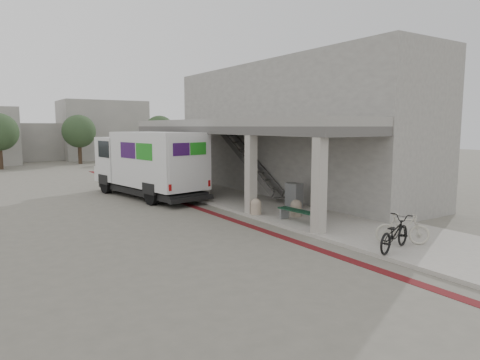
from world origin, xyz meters
TOP-DOWN VIEW (x-y plane):
  - ground at (0.00, 0.00)m, footprint 120.00×120.00m
  - bike_lane_stripe at (1.00, 2.00)m, footprint 0.35×40.00m
  - sidewalk at (4.00, 0.00)m, footprint 4.40×28.00m
  - transit_building at (6.83, 4.50)m, footprint 7.60×17.00m
  - distant_backdrop at (-2.84, 35.89)m, footprint 28.00×10.00m
  - tree_mid at (2.00, 30.00)m, footprint 3.20×3.20m
  - tree_right at (10.00, 29.00)m, footprint 3.20×3.20m
  - fedex_truck at (0.29, 7.29)m, footprint 3.65×8.23m
  - bench at (2.60, -1.95)m, footprint 0.56×1.95m
  - bollard_near at (3.22, -1.05)m, footprint 0.45×0.45m
  - bollard_far at (2.10, 0.13)m, footprint 0.44×0.44m
  - utility_cabinet at (4.33, 0.39)m, footprint 0.58×0.72m
  - bicycle_black at (2.50, -6.20)m, footprint 1.99×1.14m
  - bicycle_cream at (3.25, -5.94)m, footprint 1.50×1.40m

SIDE VIEW (x-z plane):
  - ground at x=0.00m, z-range 0.00..0.00m
  - bike_lane_stripe at x=1.00m, z-range 0.00..0.01m
  - sidewalk at x=4.00m, z-range 0.00..0.12m
  - bench at x=2.60m, z-range 0.22..0.67m
  - bollard_far at x=2.10m, z-range 0.12..0.77m
  - bollard_near at x=3.22m, z-range 0.12..0.79m
  - bicycle_cream at x=3.25m, z-range 0.12..1.08m
  - bicycle_black at x=2.50m, z-range 0.12..1.11m
  - utility_cabinet at x=4.33m, z-range 0.12..1.21m
  - fedex_truck at x=0.29m, z-range 0.11..3.50m
  - distant_backdrop at x=-2.84m, z-range -0.55..5.95m
  - tree_mid at x=2.00m, z-range 0.78..5.58m
  - tree_right at x=10.00m, z-range 0.78..5.58m
  - transit_building at x=6.83m, z-range -0.10..6.90m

